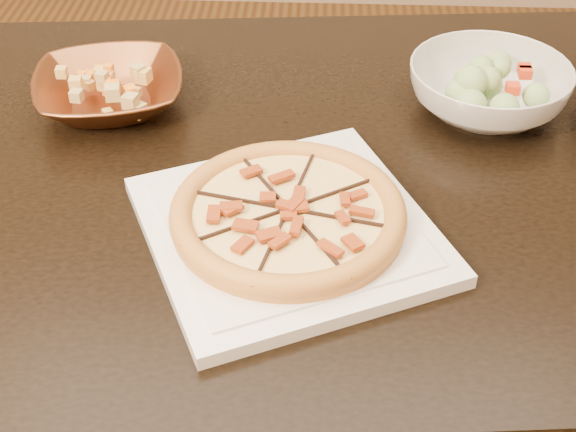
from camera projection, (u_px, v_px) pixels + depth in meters
The scene contains 8 objects.
floor at pixel (272, 411), 1.68m from camera, with size 4.00×4.00×0.02m, color brown.
dining_table at pixel (232, 223), 1.13m from camera, with size 1.44×1.00×0.75m.
plate at pixel (288, 229), 0.94m from camera, with size 0.42×0.42×0.02m.
pizza at pixel (288, 213), 0.93m from camera, with size 0.28×0.28×0.03m.
bronze_bowl at pixel (110, 91), 1.16m from camera, with size 0.21×0.21×0.05m, color brown.
mixed_dish at pixel (105, 66), 1.14m from camera, with size 0.11×0.11×0.03m.
salad_bowl at pixel (488, 89), 1.15m from camera, with size 0.23×0.23×0.07m, color silver.
salad at pixel (493, 55), 1.11m from camera, with size 0.08×0.11×0.04m.
Camera 1 is at (0.08, -1.04, 1.37)m, focal length 50.00 mm.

